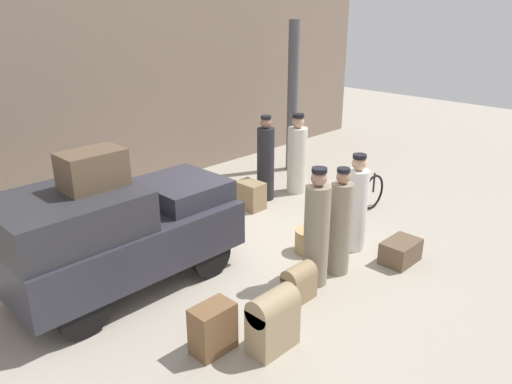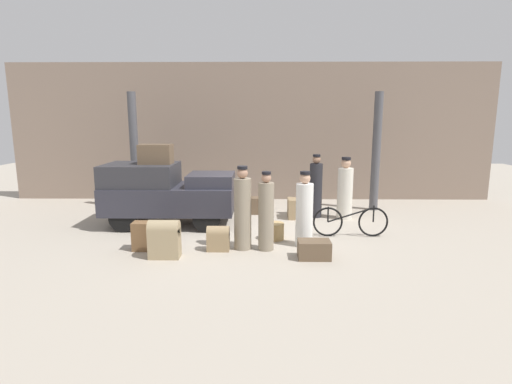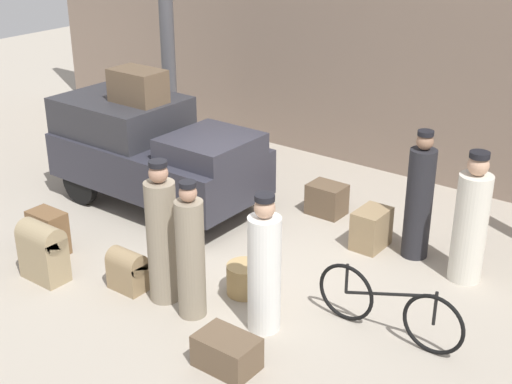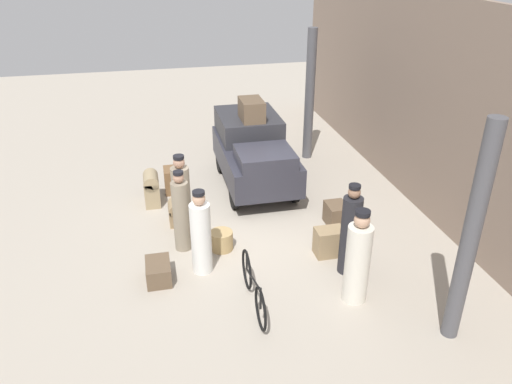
% 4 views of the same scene
% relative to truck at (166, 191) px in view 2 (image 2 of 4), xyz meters
% --- Properties ---
extents(ground_plane, '(30.00, 30.00, 0.00)m').
position_rel_truck_xyz_m(ground_plane, '(2.11, -0.66, -0.88)').
color(ground_plane, '#A89E8E').
extents(station_building_facade, '(16.00, 0.15, 4.50)m').
position_rel_truck_xyz_m(station_building_facade, '(2.11, 3.42, 1.37)').
color(station_building_facade, gray).
rests_on(station_building_facade, ground).
extents(canopy_pillar_left, '(0.25, 0.25, 3.47)m').
position_rel_truck_xyz_m(canopy_pillar_left, '(-1.33, 1.80, 0.86)').
color(canopy_pillar_left, '#4C4C51').
rests_on(canopy_pillar_left, ground).
extents(canopy_pillar_right, '(0.25, 0.25, 3.47)m').
position_rel_truck_xyz_m(canopy_pillar_right, '(5.82, 1.80, 0.86)').
color(canopy_pillar_right, '#4C4C51').
rests_on(canopy_pillar_right, ground).
extents(truck, '(3.25, 1.57, 1.58)m').
position_rel_truck_xyz_m(truck, '(0.00, 0.00, 0.00)').
color(truck, black).
rests_on(truck, ground).
extents(bicycle, '(1.75, 0.04, 0.74)m').
position_rel_truck_xyz_m(bicycle, '(4.51, -0.99, -0.52)').
color(bicycle, black).
rests_on(bicycle, ground).
extents(wicker_basket, '(0.44, 0.44, 0.38)m').
position_rel_truck_xyz_m(wicker_basket, '(2.74, -1.24, -0.69)').
color(wicker_basket, tan).
rests_on(wicker_basket, ground).
extents(porter_standing_middle, '(0.32, 0.32, 1.65)m').
position_rel_truck_xyz_m(porter_standing_middle, '(2.54, -1.97, -0.11)').
color(porter_standing_middle, gray).
rests_on(porter_standing_middle, ground).
extents(porter_lifting_near_truck, '(0.37, 0.37, 1.62)m').
position_rel_truck_xyz_m(porter_lifting_near_truck, '(3.36, -1.69, -0.14)').
color(porter_lifting_near_truck, white).
rests_on(porter_lifting_near_truck, ground).
extents(conductor_in_dark_uniform, '(0.35, 0.35, 1.75)m').
position_rel_truck_xyz_m(conductor_in_dark_uniform, '(3.95, 0.88, -0.07)').
color(conductor_in_dark_uniform, '#232328').
rests_on(conductor_in_dark_uniform, ground).
extents(porter_with_bicycle, '(0.41, 0.41, 1.69)m').
position_rel_truck_xyz_m(porter_with_bicycle, '(4.72, 0.70, -0.11)').
color(porter_with_bicycle, silver).
rests_on(porter_with_bicycle, ground).
extents(porter_carrying_trunk, '(0.36, 0.36, 1.76)m').
position_rel_truck_xyz_m(porter_carrying_trunk, '(2.05, -1.91, -0.07)').
color(porter_carrying_trunk, gray).
rests_on(porter_carrying_trunk, ground).
extents(suitcase_tan_flat, '(0.54, 0.41, 0.47)m').
position_rel_truck_xyz_m(suitcase_tan_flat, '(2.32, 1.28, -0.64)').
color(suitcase_tan_flat, brown).
rests_on(suitcase_tan_flat, ground).
extents(trunk_barrel_dark, '(0.60, 0.34, 0.76)m').
position_rel_truck_xyz_m(trunk_barrel_dark, '(0.53, -2.48, -0.47)').
color(trunk_barrel_dark, '#9E8966').
rests_on(trunk_barrel_dark, ground).
extents(trunk_umber_medium, '(0.46, 0.29, 0.52)m').
position_rel_truck_xyz_m(trunk_umber_medium, '(1.54, -2.03, -0.61)').
color(trunk_umber_medium, '#937A56').
rests_on(trunk_umber_medium, ground).
extents(trunk_wicker_pale, '(0.38, 0.54, 0.54)m').
position_rel_truck_xyz_m(trunk_wicker_pale, '(3.36, 0.74, -0.60)').
color(trunk_wicker_pale, '#937A56').
rests_on(trunk_wicker_pale, ground).
extents(suitcase_black_upright, '(0.63, 0.43, 0.36)m').
position_rel_truck_xyz_m(suitcase_black_upright, '(3.48, -2.49, -0.70)').
color(suitcase_black_upright, brown).
rests_on(suitcase_black_upright, ground).
extents(trunk_large_brown, '(0.51, 0.32, 0.60)m').
position_rel_truck_xyz_m(trunk_large_brown, '(0.02, -2.01, -0.58)').
color(trunk_large_brown, brown).
rests_on(trunk_large_brown, ground).
extents(trunk_on_truck_roof, '(0.80, 0.52, 0.49)m').
position_rel_truck_xyz_m(trunk_on_truck_roof, '(-0.22, 0.00, 0.95)').
color(trunk_on_truck_roof, brown).
rests_on(trunk_on_truck_roof, truck).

